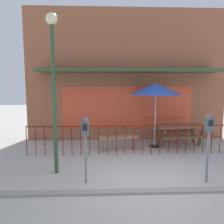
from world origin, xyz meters
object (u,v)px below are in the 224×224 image
object	(u,v)px
parking_meter_near	(209,130)
patio_umbrella	(156,89)
patio_bench	(119,140)
parking_meter_far	(85,133)
street_lamp	(53,72)
picnic_table_left	(179,129)

from	to	relation	value
parking_meter_near	patio_umbrella	bearing A→B (deg)	100.18
patio_bench	parking_meter_far	bearing A→B (deg)	-110.47
patio_umbrella	parking_meter_far	world-z (taller)	patio_umbrella
parking_meter_far	patio_bench	bearing A→B (deg)	69.53
patio_bench	parking_meter_far	distance (m)	2.85
parking_meter_far	street_lamp	distance (m)	1.74
picnic_table_left	street_lamp	bearing A→B (deg)	-149.16
picnic_table_left	parking_meter_near	bearing A→B (deg)	-97.94
patio_umbrella	street_lamp	xyz separation A→B (m)	(-3.10, -2.24, 0.49)
parking_meter_far	parking_meter_near	bearing A→B (deg)	-1.83
patio_umbrella	parking_meter_near	bearing A→B (deg)	-79.82
patio_bench	street_lamp	world-z (taller)	street_lamp
picnic_table_left	parking_meter_far	world-z (taller)	parking_meter_far
picnic_table_left	parking_meter_near	xyz separation A→B (m)	(-0.44, -3.15, 0.64)
parking_meter_near	street_lamp	xyz separation A→B (m)	(-3.63, 0.72, 1.34)
parking_meter_far	street_lamp	xyz separation A→B (m)	(-0.81, 0.63, 1.41)
parking_meter_far	patio_umbrella	bearing A→B (deg)	51.41
patio_umbrella	patio_bench	xyz separation A→B (m)	(-1.34, -0.32, -1.75)
parking_meter_near	parking_meter_far	xyz separation A→B (m)	(-2.82, 0.09, -0.06)
patio_bench	parking_meter_near	world-z (taller)	parking_meter_near
patio_bench	parking_meter_near	distance (m)	3.36
patio_umbrella	parking_meter_near	distance (m)	3.13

